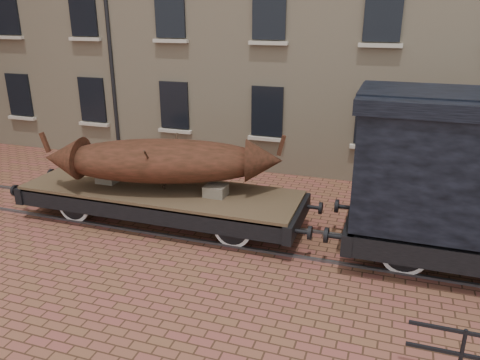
% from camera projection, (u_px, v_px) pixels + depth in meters
% --- Properties ---
extents(ground, '(90.00, 90.00, 0.00)m').
position_uv_depth(ground, '(309.00, 245.00, 11.52)').
color(ground, brown).
extents(rail_track, '(30.00, 1.52, 0.06)m').
position_uv_depth(rail_track, '(310.00, 244.00, 11.51)').
color(rail_track, '#59595E').
rests_on(rail_track, ground).
extents(flatcar_wagon, '(8.40, 2.28, 1.27)m').
position_uv_depth(flatcar_wagon, '(161.00, 196.00, 12.47)').
color(flatcar_wagon, '#493926').
rests_on(flatcar_wagon, ground).
extents(iron_boat, '(6.24, 3.17, 1.52)m').
position_uv_depth(iron_boat, '(163.00, 161.00, 12.09)').
color(iron_boat, '#522519').
rests_on(iron_boat, flatcar_wagon).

